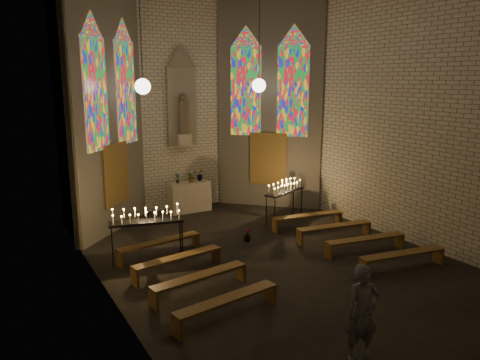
% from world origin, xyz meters
% --- Properties ---
extents(floor, '(12.00, 12.00, 0.00)m').
position_xyz_m(floor, '(0.00, 0.00, 0.00)').
color(floor, black).
rests_on(floor, ground).
extents(room, '(8.22, 12.43, 7.00)m').
position_xyz_m(room, '(-0.00, 3.37, 3.72)').
color(room, beige).
rests_on(room, ground).
extents(altar, '(1.40, 0.60, 1.00)m').
position_xyz_m(altar, '(0.00, 5.45, 0.50)').
color(altar, '#B9AE97').
rests_on(altar, ground).
extents(flower_vase_left, '(0.19, 0.14, 0.33)m').
position_xyz_m(flower_vase_left, '(-0.40, 5.50, 1.17)').
color(flower_vase_left, '#4C723F').
rests_on(flower_vase_left, altar).
extents(flower_vase_center, '(0.46, 0.43, 0.40)m').
position_xyz_m(flower_vase_center, '(0.08, 5.41, 1.20)').
color(flower_vase_center, '#4C723F').
rests_on(flower_vase_center, altar).
extents(flower_vase_right, '(0.29, 0.26, 0.44)m').
position_xyz_m(flower_vase_right, '(0.46, 5.54, 1.22)').
color(flower_vase_right, '#4C723F').
rests_on(flower_vase_right, altar).
extents(aisle_flower_pot, '(0.27, 0.27, 0.38)m').
position_xyz_m(aisle_flower_pot, '(0.17, 1.87, 0.19)').
color(aisle_flower_pot, '#4C723F').
rests_on(aisle_flower_pot, ground).
extents(votive_stand_left, '(1.82, 0.82, 1.30)m').
position_xyz_m(votive_stand_left, '(-2.70, 1.81, 1.12)').
color(votive_stand_left, black).
rests_on(votive_stand_left, ground).
extents(votive_stand_right, '(1.70, 1.01, 1.23)m').
position_xyz_m(votive_stand_right, '(2.14, 2.90, 1.06)').
color(votive_stand_right, black).
rests_on(votive_stand_right, ground).
extents(pew_left_0, '(2.25, 0.64, 0.43)m').
position_xyz_m(pew_left_0, '(-2.34, 1.96, 0.35)').
color(pew_left_0, brown).
rests_on(pew_left_0, ground).
extents(pew_right_0, '(2.25, 0.64, 0.43)m').
position_xyz_m(pew_right_0, '(2.34, 1.96, 0.35)').
color(pew_right_0, brown).
rests_on(pew_right_0, ground).
extents(pew_left_1, '(2.25, 0.64, 0.43)m').
position_xyz_m(pew_left_1, '(-2.34, 0.76, 0.35)').
color(pew_left_1, brown).
rests_on(pew_left_1, ground).
extents(pew_right_1, '(2.25, 0.64, 0.43)m').
position_xyz_m(pew_right_1, '(2.34, 0.76, 0.35)').
color(pew_right_1, brown).
rests_on(pew_right_1, ground).
extents(pew_left_2, '(2.25, 0.64, 0.43)m').
position_xyz_m(pew_left_2, '(-2.34, -0.44, 0.35)').
color(pew_left_2, brown).
rests_on(pew_left_2, ground).
extents(pew_right_2, '(2.25, 0.64, 0.43)m').
position_xyz_m(pew_right_2, '(2.34, -0.44, 0.35)').
color(pew_right_2, brown).
rests_on(pew_right_2, ground).
extents(pew_left_3, '(2.25, 0.64, 0.43)m').
position_xyz_m(pew_left_3, '(-2.34, -1.64, 0.35)').
color(pew_left_3, brown).
rests_on(pew_left_3, ground).
extents(pew_right_3, '(2.25, 0.64, 0.43)m').
position_xyz_m(pew_right_3, '(2.34, -1.64, 0.35)').
color(pew_right_3, brown).
rests_on(pew_right_3, ground).
extents(visitor, '(0.65, 0.49, 1.59)m').
position_xyz_m(visitor, '(-1.07, -3.83, 0.80)').
color(visitor, '#53555E').
rests_on(visitor, ground).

